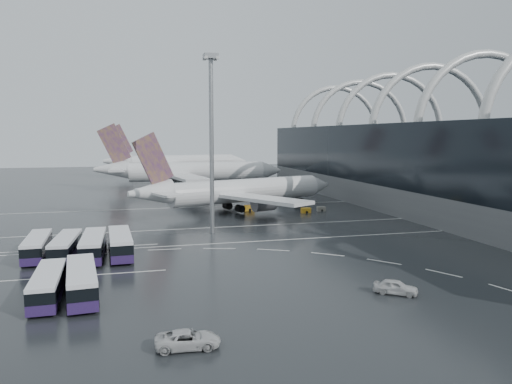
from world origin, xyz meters
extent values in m
plane|color=black|center=(0.00, 0.00, 0.00)|extent=(420.00, 420.00, 0.00)
cube|color=#55585A|center=(62.00, 20.00, 3.00)|extent=(42.00, 160.00, 6.00)
cube|color=black|center=(62.00, 20.00, 13.00)|extent=(42.00, 160.00, 14.00)
torus|color=silver|center=(58.00, 9.00, 18.00)|extent=(33.80, 1.80, 33.80)
torus|color=silver|center=(58.00, 28.00, 18.00)|extent=(33.80, 1.80, 33.80)
torus|color=silver|center=(58.00, 47.00, 18.00)|extent=(33.80, 1.80, 33.80)
torus|color=silver|center=(58.00, 66.00, 18.00)|extent=(33.80, 1.80, 33.80)
torus|color=silver|center=(58.00, 85.00, 18.00)|extent=(33.80, 1.80, 33.80)
cube|color=white|center=(0.00, -2.00, 0.01)|extent=(120.00, 0.25, 0.01)
cube|color=white|center=(0.00, 12.00, 0.01)|extent=(120.00, 0.25, 0.01)
cube|color=white|center=(0.00, 40.00, 0.01)|extent=(120.00, 0.25, 0.01)
cube|color=white|center=(-24.00, -16.00, 0.01)|extent=(28.00, 0.25, 0.01)
cube|color=white|center=(-24.00, 0.00, 0.01)|extent=(28.00, 0.25, 0.01)
cylinder|color=silver|center=(12.56, 31.80, 4.69)|extent=(38.03, 17.47, 5.33)
cone|color=silver|center=(33.32, 38.91, 4.69)|extent=(6.94, 6.83, 5.33)
cone|color=silver|center=(-9.93, 24.09, 5.60)|extent=(10.42, 8.02, 5.33)
cube|color=#421B71|center=(-9.06, 24.39, 12.40)|extent=(8.55, 3.39, 11.30)
cube|color=silver|center=(-8.19, 24.69, 5.60)|extent=(9.27, 16.99, 0.46)
cube|color=silver|center=(12.81, 19.74, 4.13)|extent=(17.32, 23.01, 0.74)
cube|color=silver|center=(5.36, 41.47, 4.13)|extent=(9.15, 23.58, 0.74)
cylinder|color=slate|center=(14.37, 23.68, 2.48)|extent=(5.79, 4.59, 3.12)
cylinder|color=slate|center=(9.01, 39.32, 2.48)|extent=(5.79, 4.59, 3.12)
cube|color=black|center=(9.09, 30.61, 1.01)|extent=(12.34, 9.14, 2.02)
cylinder|color=silver|center=(8.21, 83.20, 5.50)|extent=(43.76, 8.95, 6.25)
cone|color=silver|center=(33.12, 81.64, 5.50)|extent=(6.84, 6.64, 6.25)
cone|color=silver|center=(-18.85, 84.89, 6.57)|extent=(11.15, 6.91, 6.25)
cube|color=#421B71|center=(-17.78, 84.82, 14.55)|extent=(10.40, 1.29, 13.25)
cube|color=silver|center=(-16.70, 84.75, 6.57)|extent=(6.05, 19.66, 0.54)
cube|color=silver|center=(3.07, 70.02, 4.85)|extent=(11.41, 27.76, 0.86)
cube|color=silver|center=(4.75, 96.91, 4.85)|extent=(14.50, 27.98, 0.86)
cylinder|color=slate|center=(6.53, 73.58, 2.91)|extent=(6.14, 4.03, 3.66)
cylinder|color=slate|center=(7.74, 92.94, 2.91)|extent=(6.14, 4.03, 3.66)
cube|color=black|center=(3.91, 83.47, 1.19)|extent=(13.34, 7.69, 2.37)
cylinder|color=silver|center=(9.58, 135.72, 5.71)|extent=(43.98, 11.05, 6.49)
cone|color=silver|center=(34.56, 138.37, 5.71)|extent=(7.37, 7.17, 6.49)
cone|color=silver|center=(-17.64, 132.83, 6.83)|extent=(11.82, 7.64, 6.49)
cube|color=#421B71|center=(-16.52, 132.95, 15.12)|extent=(10.80, 1.81, 13.77)
cube|color=silver|center=(-15.41, 133.06, 6.83)|extent=(7.14, 20.57, 0.56)
cube|color=silver|center=(6.60, 121.32, 5.04)|extent=(16.13, 29.04, 0.90)
cube|color=silver|center=(3.65, 149.16, 5.04)|extent=(10.69, 28.65, 0.90)
cylinder|color=slate|center=(9.53, 125.58, 3.02)|extent=(6.53, 4.44, 3.81)
cylinder|color=slate|center=(7.40, 145.62, 3.02)|extent=(6.53, 4.44, 3.81)
cube|color=black|center=(5.12, 135.24, 1.23)|extent=(14.12, 8.54, 2.46)
cube|color=#251441|center=(-27.14, -4.72, 0.86)|extent=(3.10, 12.51, 1.05)
cube|color=black|center=(-27.14, -4.72, 2.01)|extent=(3.15, 12.26, 1.24)
cube|color=silver|center=(-27.14, -4.72, 2.85)|extent=(3.10, 12.51, 0.43)
cylinder|color=black|center=(-25.70, -8.67, 0.48)|extent=(0.36, 0.97, 0.96)
cylinder|color=black|center=(-28.37, -8.74, 0.48)|extent=(0.36, 0.97, 0.96)
cylinder|color=black|center=(-25.91, -0.71, 0.48)|extent=(0.36, 0.97, 0.96)
cylinder|color=black|center=(-28.58, -0.78, 0.48)|extent=(0.36, 0.97, 0.96)
cube|color=#251441|center=(-23.20, -5.76, 0.86)|extent=(3.58, 12.56, 1.05)
cube|color=black|center=(-23.20, -5.76, 2.00)|extent=(3.62, 12.32, 1.24)
cube|color=silver|center=(-23.20, -5.76, 2.84)|extent=(3.58, 12.56, 0.43)
cylinder|color=black|center=(-22.14, -9.81, 0.48)|extent=(0.40, 0.97, 0.95)
cylinder|color=black|center=(-24.79, -9.64, 0.48)|extent=(0.40, 0.97, 0.95)
cylinder|color=black|center=(-21.62, -1.89, 0.48)|extent=(0.40, 0.97, 0.95)
cylinder|color=black|center=(-24.27, -1.72, 0.48)|extent=(0.40, 0.97, 0.95)
cube|color=#251441|center=(-19.42, -6.69, 0.91)|extent=(3.16, 13.21, 1.11)
cube|color=black|center=(-19.42, -6.69, 2.13)|extent=(3.21, 12.95, 1.32)
cube|color=silver|center=(-19.42, -6.69, 3.01)|extent=(3.16, 13.21, 0.46)
cylinder|color=black|center=(-18.08, -10.93, 0.51)|extent=(0.37, 1.02, 1.01)
cylinder|color=black|center=(-20.90, -10.88, 0.51)|extent=(0.37, 1.02, 1.01)
cylinder|color=black|center=(-17.94, -2.51, 0.51)|extent=(0.37, 1.02, 1.01)
cylinder|color=black|center=(-20.76, -2.46, 0.51)|extent=(0.37, 1.02, 1.01)
cube|color=#251441|center=(-15.69, -6.30, 0.92)|extent=(3.57, 13.46, 1.13)
cube|color=black|center=(-15.69, -6.30, 2.15)|extent=(3.61, 13.20, 1.33)
cube|color=silver|center=(-15.69, -6.30, 3.05)|extent=(3.57, 13.46, 0.46)
cylinder|color=black|center=(-14.07, -10.50, 0.51)|extent=(0.40, 1.04, 1.03)
cylinder|color=black|center=(-16.93, -10.62, 0.51)|extent=(0.40, 1.04, 1.03)
cylinder|color=black|center=(-14.45, -1.97, 0.51)|extent=(0.40, 1.04, 1.03)
cylinder|color=black|center=(-17.31, -2.09, 0.51)|extent=(0.40, 1.04, 1.03)
cube|color=#251441|center=(-22.97, -24.67, 0.84)|extent=(2.95, 12.21, 1.03)
cube|color=black|center=(-22.97, -24.67, 1.96)|extent=(3.00, 11.97, 1.22)
cube|color=silver|center=(-22.97, -24.67, 2.78)|extent=(2.95, 12.21, 0.42)
cylinder|color=black|center=(-21.59, -28.54, 0.47)|extent=(0.35, 0.94, 0.94)
cylinder|color=black|center=(-24.20, -28.59, 0.47)|extent=(0.35, 0.94, 0.94)
cylinder|color=black|center=(-21.74, -20.76, 0.47)|extent=(0.35, 0.94, 0.94)
cylinder|color=black|center=(-24.35, -20.81, 0.47)|extent=(0.35, 0.94, 0.94)
cube|color=#251441|center=(-19.60, -24.54, 0.91)|extent=(4.14, 13.33, 1.11)
cube|color=black|center=(-19.60, -24.54, 2.12)|extent=(4.18, 13.07, 1.31)
cube|color=silver|center=(-19.60, -24.54, 3.00)|extent=(4.14, 13.33, 0.45)
cylinder|color=black|center=(-17.81, -28.58, 0.50)|extent=(0.45, 1.04, 1.01)
cylinder|color=black|center=(-20.60, -28.85, 0.50)|extent=(0.45, 1.04, 1.01)
cylinder|color=black|center=(-18.60, -20.23, 0.50)|extent=(0.45, 1.04, 1.01)
cylinder|color=black|center=(-21.39, -20.49, 0.50)|extent=(0.45, 1.04, 1.01)
imported|color=beige|center=(-10.15, -40.62, 0.75)|extent=(5.53, 2.85, 1.49)
imported|color=beige|center=(13.68, -32.42, 0.81)|extent=(4.96, 4.36, 1.62)
cylinder|color=gray|center=(0.14, 7.14, 15.29)|extent=(0.76, 0.76, 30.57)
cube|color=gray|center=(0.14, 7.14, 30.90)|extent=(2.40, 2.40, 0.87)
cube|color=silver|center=(0.14, 7.14, 30.57)|extent=(2.18, 2.18, 0.44)
cube|color=orange|center=(24.39, 24.37, 0.57)|extent=(2.08, 1.23, 1.14)
cube|color=slate|center=(28.75, 26.03, 0.51)|extent=(1.88, 1.11, 1.03)
cube|color=orange|center=(12.88, 30.88, 0.63)|extent=(2.32, 1.37, 1.26)
camera|label=1|loc=(-14.73, -79.94, 17.39)|focal=35.00mm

